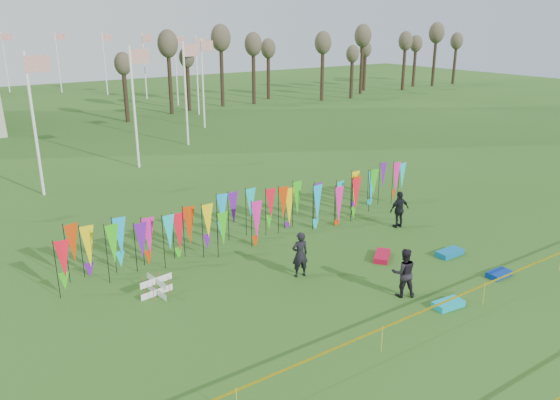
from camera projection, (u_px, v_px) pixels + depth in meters
ground at (394, 315)px, 18.61m from camera, size 160.00×160.00×0.00m
banner_row at (266, 211)px, 24.88m from camera, size 18.64×0.64×2.16m
caution_tape_near at (422, 313)px, 17.22m from camera, size 26.00×0.02×0.90m
tree_line at (321, 48)px, 68.27m from camera, size 53.92×1.92×7.84m
box_kite at (157, 287)px, 19.78m from camera, size 0.66×0.66×0.73m
person_left at (300, 254)px, 21.13m from camera, size 0.76×0.62×1.84m
person_mid at (404, 273)px, 19.62m from camera, size 1.05×0.94×1.84m
person_right at (399, 209)px, 26.15m from camera, size 1.13×0.74×1.81m
kite_bag_turquoise at (448, 304)px, 19.08m from camera, size 1.15×0.66×0.22m
kite_bag_blue at (499, 274)px, 21.35m from camera, size 1.01×0.54×0.21m
kite_bag_red at (382, 256)px, 22.93m from camera, size 1.33×1.22×0.23m
kite_bag_teal at (450, 253)px, 23.25m from camera, size 1.23×0.59×0.23m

